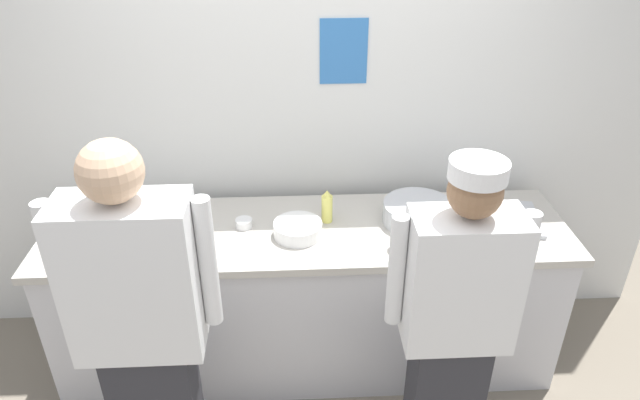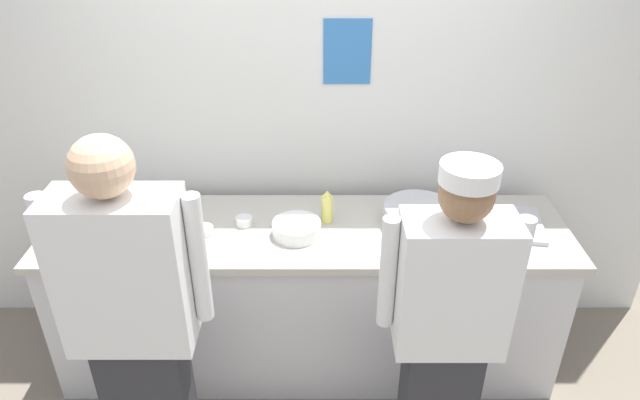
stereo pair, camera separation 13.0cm
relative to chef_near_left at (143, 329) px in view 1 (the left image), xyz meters
name	(u,v)px [view 1 (the left image)]	position (x,y,z in m)	size (l,w,h in m)	color
wall_back	(304,109)	(0.68, 1.22, 0.45)	(4.25, 0.11, 2.74)	silver
prep_counter	(308,296)	(0.68, 0.74, -0.47)	(2.71, 0.70, 0.90)	silver
chef_near_left	(143,329)	(0.00, 0.00, 0.00)	(0.63, 0.24, 1.73)	#2D2D33
chef_center	(455,321)	(1.28, 0.06, -0.07)	(0.59, 0.24, 1.60)	#2D2D33
plate_stack_front	(298,229)	(0.63, 0.68, 0.01)	(0.25, 0.25, 0.07)	white
plate_stack_rear	(131,232)	(-0.21, 0.70, 0.01)	(0.19, 0.19, 0.07)	white
mixing_bowl_steel	(418,213)	(1.26, 0.78, 0.03)	(0.37, 0.37, 0.11)	#B7BABF
sheet_tray	(496,218)	(1.68, 0.77, -0.01)	(0.44, 0.35, 0.02)	#B7BABF
squeeze_bottle_primary	(327,206)	(0.78, 0.81, 0.07)	(0.06, 0.06, 0.18)	#E5E066
ramekin_green_sauce	(87,224)	(-0.46, 0.81, 0.00)	(0.09, 0.09, 0.04)	white
ramekin_yellow_sauce	(154,250)	(-0.07, 0.55, 0.00)	(0.10, 0.10, 0.04)	white
ramekin_orange_sauce	(204,233)	(0.16, 0.69, 0.00)	(0.10, 0.10, 0.04)	white
ramekin_red_sauce	(244,223)	(0.35, 0.77, 0.00)	(0.09, 0.09, 0.04)	white
deli_cup	(399,242)	(1.12, 0.53, 0.02)	(0.09, 0.09, 0.08)	white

